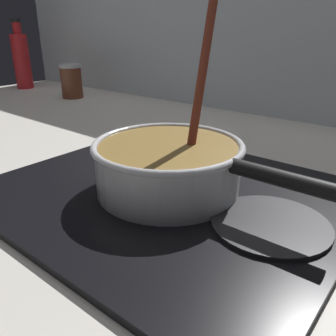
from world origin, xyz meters
The scene contains 8 objects.
ground centered at (0.00, 0.00, -0.02)m, with size 2.40×1.60×0.04m, color beige.
backsplash_wall centered at (0.00, 0.79, 0.28)m, with size 2.40×0.02×0.55m, color silver.
hob_plate centered at (0.11, 0.16, 0.01)m, with size 0.56×0.48×0.01m, color black.
burner_ring centered at (0.11, 0.16, 0.02)m, with size 0.19×0.19×0.01m, color #592D0C.
spare_burner centered at (0.29, 0.16, 0.01)m, with size 0.16×0.16×0.01m, color #262628.
cooking_pan centered at (0.11, 0.16, 0.06)m, with size 0.38×0.24×0.29m.
sauce_bottle centered at (-1.06, 0.59, 0.12)m, with size 0.07×0.07×0.29m.
condiment_jar centered at (-0.71, 0.59, 0.06)m, with size 0.08×0.08×0.13m.
Camera 1 is at (0.44, -0.25, 0.27)m, focal length 37.61 mm.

